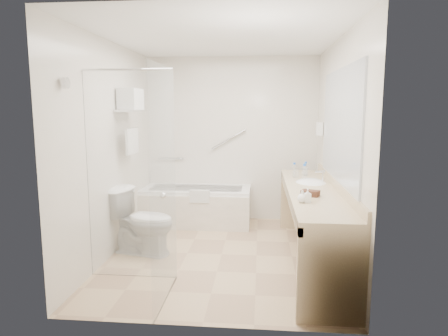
# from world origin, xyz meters

# --- Properties ---
(floor) EXTENTS (3.20, 3.20, 0.00)m
(floor) POSITION_xyz_m (0.00, 0.00, 0.00)
(floor) COLOR tan
(floor) RESTS_ON ground
(ceiling) EXTENTS (2.60, 3.20, 0.10)m
(ceiling) POSITION_xyz_m (0.00, 0.00, 2.50)
(ceiling) COLOR white
(ceiling) RESTS_ON wall_back
(wall_back) EXTENTS (2.60, 0.10, 2.50)m
(wall_back) POSITION_xyz_m (0.00, 1.60, 1.25)
(wall_back) COLOR beige
(wall_back) RESTS_ON ground
(wall_front) EXTENTS (2.60, 0.10, 2.50)m
(wall_front) POSITION_xyz_m (0.00, -1.60, 1.25)
(wall_front) COLOR beige
(wall_front) RESTS_ON ground
(wall_left) EXTENTS (0.10, 3.20, 2.50)m
(wall_left) POSITION_xyz_m (-1.30, 0.00, 1.25)
(wall_left) COLOR beige
(wall_left) RESTS_ON ground
(wall_right) EXTENTS (0.10, 3.20, 2.50)m
(wall_right) POSITION_xyz_m (1.30, 0.00, 1.25)
(wall_right) COLOR beige
(wall_right) RESTS_ON ground
(bathtub) EXTENTS (1.60, 0.73, 0.59)m
(bathtub) POSITION_xyz_m (-0.50, 1.24, 0.28)
(bathtub) COLOR white
(bathtub) RESTS_ON floor
(grab_bar_short) EXTENTS (0.40, 0.03, 0.03)m
(grab_bar_short) POSITION_xyz_m (-0.95, 1.56, 0.95)
(grab_bar_short) COLOR silver
(grab_bar_short) RESTS_ON wall_back
(grab_bar_long) EXTENTS (0.53, 0.03, 0.33)m
(grab_bar_long) POSITION_xyz_m (-0.05, 1.56, 1.25)
(grab_bar_long) COLOR silver
(grab_bar_long) RESTS_ON wall_back
(shower_enclosure) EXTENTS (0.96, 0.91, 2.11)m
(shower_enclosure) POSITION_xyz_m (-0.63, -0.93, 1.07)
(shower_enclosure) COLOR silver
(shower_enclosure) RESTS_ON floor
(towel_shelf) EXTENTS (0.24, 0.55, 0.81)m
(towel_shelf) POSITION_xyz_m (-1.17, 0.35, 1.75)
(towel_shelf) COLOR silver
(towel_shelf) RESTS_ON wall_left
(vanity_counter) EXTENTS (0.55, 2.70, 0.95)m
(vanity_counter) POSITION_xyz_m (1.02, -0.15, 0.64)
(vanity_counter) COLOR #CCB688
(vanity_counter) RESTS_ON floor
(sink) EXTENTS (0.40, 0.52, 0.14)m
(sink) POSITION_xyz_m (1.05, 0.25, 0.82)
(sink) COLOR white
(sink) RESTS_ON vanity_counter
(faucet) EXTENTS (0.03, 0.03, 0.14)m
(faucet) POSITION_xyz_m (1.20, 0.25, 0.93)
(faucet) COLOR silver
(faucet) RESTS_ON vanity_counter
(mirror) EXTENTS (0.02, 2.00, 1.20)m
(mirror) POSITION_xyz_m (1.29, -0.15, 1.55)
(mirror) COLOR #A5ABB1
(mirror) RESTS_ON wall_right
(hairdryer_unit) EXTENTS (0.08, 0.10, 0.18)m
(hairdryer_unit) POSITION_xyz_m (1.25, 1.05, 1.45)
(hairdryer_unit) COLOR white
(hairdryer_unit) RESTS_ON wall_right
(toilet) EXTENTS (0.88, 0.62, 0.78)m
(toilet) POSITION_xyz_m (-0.95, -0.03, 0.39)
(toilet) COLOR white
(toilet) RESTS_ON floor
(amenity_basket) EXTENTS (0.21, 0.18, 0.06)m
(amenity_basket) POSITION_xyz_m (0.96, -0.52, 0.88)
(amenity_basket) COLOR #4A291A
(amenity_basket) RESTS_ON vanity_counter
(soap_bottle_a) EXTENTS (0.08, 0.14, 0.06)m
(soap_bottle_a) POSITION_xyz_m (0.89, -0.81, 0.88)
(soap_bottle_a) COLOR white
(soap_bottle_a) RESTS_ON vanity_counter
(soap_bottle_b) EXTENTS (0.13, 0.14, 0.09)m
(soap_bottle_b) POSITION_xyz_m (0.84, -0.81, 0.90)
(soap_bottle_b) COLOR white
(soap_bottle_b) RESTS_ON vanity_counter
(water_bottle_left) EXTENTS (0.07, 0.07, 0.22)m
(water_bottle_left) POSITION_xyz_m (0.98, 0.28, 0.95)
(water_bottle_left) COLOR silver
(water_bottle_left) RESTS_ON vanity_counter
(water_bottle_mid) EXTENTS (0.06, 0.06, 0.18)m
(water_bottle_mid) POSITION_xyz_m (1.04, 0.74, 0.93)
(water_bottle_mid) COLOR silver
(water_bottle_mid) RESTS_ON vanity_counter
(water_bottle_right) EXTENTS (0.06, 0.06, 0.19)m
(water_bottle_right) POSITION_xyz_m (0.88, 0.58, 0.94)
(water_bottle_right) COLOR silver
(water_bottle_right) RESTS_ON vanity_counter
(drinking_glass_near) EXTENTS (0.10, 0.10, 0.10)m
(drinking_glass_near) POSITION_xyz_m (1.04, 0.72, 0.90)
(drinking_glass_near) COLOR silver
(drinking_glass_near) RESTS_ON vanity_counter
(drinking_glass_far) EXTENTS (0.08, 0.08, 0.10)m
(drinking_glass_far) POSITION_xyz_m (0.90, 0.57, 0.90)
(drinking_glass_far) COLOR silver
(drinking_glass_far) RESTS_ON vanity_counter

